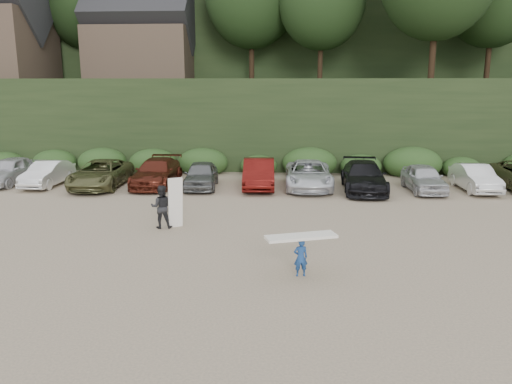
{
  "coord_description": "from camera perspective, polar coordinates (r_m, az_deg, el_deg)",
  "views": [
    {
      "loc": [
        -0.13,
        -17.06,
        5.68
      ],
      "look_at": [
        -1.44,
        3.0,
        1.3
      ],
      "focal_mm": 35.0,
      "sensor_mm": 36.0,
      "label": 1
    }
  ],
  "objects": [
    {
      "name": "hillside_backdrop",
      "position": [
        53.28,
        3.77,
        18.23
      ],
      "size": [
        90.0,
        41.5,
        28.0
      ],
      "color": "black",
      "rests_on": "ground"
    },
    {
      "name": "ground",
      "position": [
        17.98,
        3.98,
        -6.15
      ],
      "size": [
        120.0,
        120.0,
        0.0
      ],
      "primitive_type": "plane",
      "color": "tan",
      "rests_on": "ground"
    },
    {
      "name": "parked_cars",
      "position": [
        27.59,
        6.2,
        1.92
      ],
      "size": [
        36.28,
        6.25,
        1.59
      ],
      "color": "silver",
      "rests_on": "ground"
    },
    {
      "name": "adult_surfer",
      "position": [
        20.24,
        -10.63,
        -1.63
      ],
      "size": [
        1.34,
        0.77,
        2.05
      ],
      "color": "black",
      "rests_on": "ground"
    },
    {
      "name": "child_surfer",
      "position": [
        15.01,
        5.15,
        -6.44
      ],
      "size": [
        2.22,
        1.25,
        1.28
      ],
      "color": "navy",
      "rests_on": "ground"
    }
  ]
}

